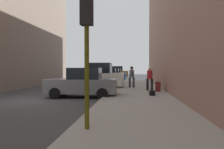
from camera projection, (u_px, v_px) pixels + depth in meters
name	position (u px, v px, depth m)	size (l,w,h in m)	color
ground_plane	(25.00, 101.00, 11.61)	(120.00, 120.00, 0.00)	#38383A
sidewalk	(139.00, 101.00, 11.04)	(4.00, 40.00, 0.15)	gray
parked_gray_coupe	(82.00, 83.00, 13.30)	(4.24, 2.13, 1.79)	slate
parked_white_van	(98.00, 77.00, 19.07)	(4.66, 2.19, 2.25)	silver
parked_silver_sedan	(106.00, 77.00, 25.17)	(4.23, 2.11, 1.79)	#B7BABF
parked_blue_sedan	(110.00, 75.00, 30.18)	(4.21, 2.08, 1.79)	navy
parked_dark_green_sedan	(114.00, 74.00, 35.70)	(4.21, 2.09, 1.79)	#193828
parked_bronze_suv	(116.00, 73.00, 41.16)	(4.63, 2.11, 2.25)	brown
fire_hydrant	(114.00, 87.00, 14.50)	(0.42, 0.22, 0.70)	red
traffic_light	(87.00, 29.00, 5.66)	(0.32, 0.32, 3.60)	#514C0F
pedestrian_in_red_jacket	(150.00, 77.00, 16.02)	(0.52, 0.46, 1.71)	black
pedestrian_with_beanie	(132.00, 76.00, 18.54)	(0.51, 0.41, 1.78)	#333338
rolling_suitcase	(158.00, 87.00, 15.24)	(0.44, 0.61, 1.04)	#591414
duffel_bag	(152.00, 93.00, 12.98)	(0.32, 0.44, 0.28)	black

